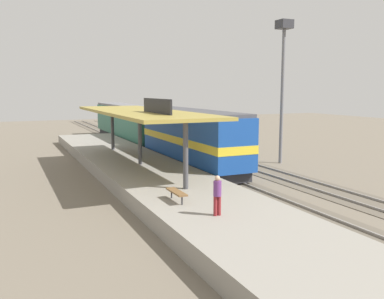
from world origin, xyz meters
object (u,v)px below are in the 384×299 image
at_px(light_mast, 283,62).
at_px(platform_bench, 177,192).
at_px(person_waiting, 217,193).
at_px(passenger_carriage_single, 128,123).
at_px(locomotive, 191,138).

bearing_deg(light_mast, platform_bench, -142.60).
distance_m(platform_bench, person_waiting, 2.88).
bearing_deg(passenger_carriage_single, platform_bench, -101.47).
bearing_deg(person_waiting, locomotive, 69.72).
distance_m(locomotive, passenger_carriage_single, 18.00).
xyz_separation_m(platform_bench, light_mast, (13.80, 10.55, 7.05)).
xyz_separation_m(locomotive, passenger_carriage_single, (0.00, 18.00, -0.10)).
distance_m(passenger_carriage_single, person_waiting, 32.75).
height_order(locomotive, light_mast, light_mast).
distance_m(locomotive, light_mast, 9.89).
bearing_deg(locomotive, passenger_carriage_single, 90.00).
height_order(passenger_carriage_single, person_waiting, passenger_carriage_single).
height_order(platform_bench, light_mast, light_mast).
bearing_deg(locomotive, light_mast, -7.45).
bearing_deg(passenger_carriage_single, locomotive, -90.00).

